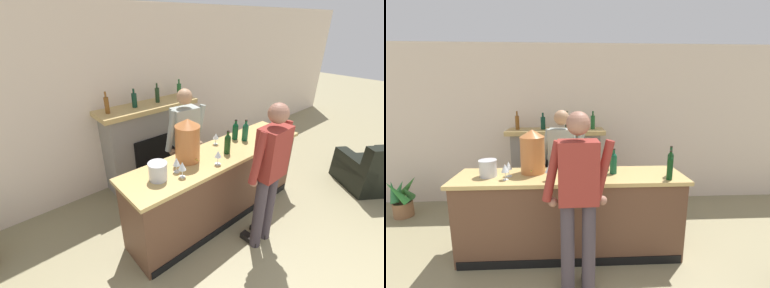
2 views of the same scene
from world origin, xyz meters
The scene contains 17 objects.
wall_back_panel centered at (0.00, 4.33, 1.38)m, with size 12.00×0.07×2.75m.
bar_counter centered at (-0.02, 2.68, 0.50)m, with size 2.67×0.65×1.00m.
fireplace_stone centered at (-0.22, 4.07, 0.68)m, with size 1.60×0.52×1.65m.
armchair_black centered at (2.42, 1.49, 0.27)m, with size 1.21×1.18×0.85m.
person_customer centered at (0.04, 2.00, 1.00)m, with size 0.66×0.31×1.79m.
person_bartender centered at (-0.12, 3.27, 0.95)m, with size 0.66×0.34×1.72m.
copper_dispenser centered at (-0.46, 2.80, 1.26)m, with size 0.30×0.33×0.52m.
ice_bucket_steel centered at (-0.96, 2.68, 1.10)m, with size 0.20×0.20×0.19m.
wine_bottle_riesling_slim centered at (0.43, 2.83, 1.13)m, with size 0.08×0.08×0.29m.
wine_bottle_chardonnay_pale centered at (0.03, 2.61, 1.14)m, with size 0.08×0.08×0.30m.
wine_bottle_cabernet_heavy centered at (1.08, 2.46, 1.14)m, with size 0.06×0.06×0.33m.
wine_bottle_port_short centered at (1.13, 2.59, 1.15)m, with size 0.07×0.07×0.35m.
wine_bottle_merlot_tall centered at (0.50, 2.71, 1.14)m, with size 0.08×0.08×0.30m.
wine_glass_near_bucket centered at (0.10, 2.89, 1.11)m, with size 0.08×0.08×0.16m.
wine_glass_front_right centered at (-0.72, 2.66, 1.12)m, with size 0.08×0.08×0.18m.
wine_glass_mid_counter centered at (-0.25, 2.49, 1.12)m, with size 0.08×0.08×0.17m.
wine_glass_front_left centered at (-0.73, 2.55, 1.13)m, with size 0.08×0.08×0.18m.
Camera 1 is at (-2.15, 0.71, 2.52)m, focal length 24.00 mm.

